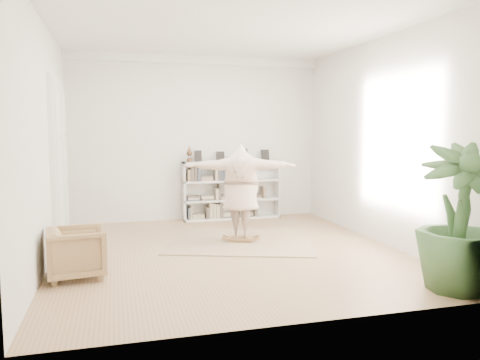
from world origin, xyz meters
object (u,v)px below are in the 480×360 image
(bookshelf, at_px, (231,191))
(houseplant, at_px, (460,217))
(person, at_px, (241,190))
(armchair, at_px, (77,253))
(rocker_board, at_px, (241,239))

(bookshelf, relative_size, houseplant, 1.20)
(person, bearing_deg, armchair, 46.08)
(armchair, distance_m, person, 3.05)
(rocker_board, relative_size, person, 0.25)
(rocker_board, distance_m, person, 0.88)
(rocker_board, relative_size, houseplant, 0.28)
(person, relative_size, houseplant, 1.11)
(bookshelf, xyz_separation_m, person, (-0.38, -2.23, 0.31))
(bookshelf, bearing_deg, houseplant, -73.83)
(rocker_board, bearing_deg, houseplant, -39.47)
(bookshelf, bearing_deg, armchair, -130.15)
(bookshelf, height_order, armchair, bookshelf)
(bookshelf, height_order, person, person)
(armchair, height_order, rocker_board, armchair)
(bookshelf, height_order, houseplant, houseplant)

